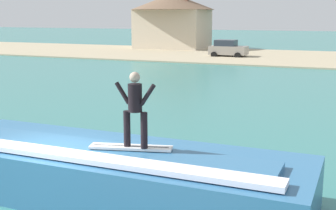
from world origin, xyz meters
The scene contains 7 objects.
ground_plane centered at (0.00, 0.00, 0.00)m, with size 260.00×260.00×0.00m, color #347874.
wave_crest centered at (1.16, 0.96, 0.64)m, with size 9.61×3.06×1.36m.
surfboard centered at (1.80, 0.83, 1.39)m, with size 1.96×0.86×0.06m.
surfer centered at (1.94, 0.79, 2.39)m, with size 1.02×0.32×1.74m.
shoreline_bank centered at (0.00, 40.79, 0.07)m, with size 120.00×18.88×0.13m.
car_near_shore centered at (-6.63, 38.88, 0.95)m, with size 3.93×2.27×1.86m.
house_with_chimney centered at (-16.79, 47.99, 4.26)m, with size 11.03×11.03×7.59m.
Camera 1 is at (6.57, -8.14, 4.39)m, focal length 48.48 mm.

